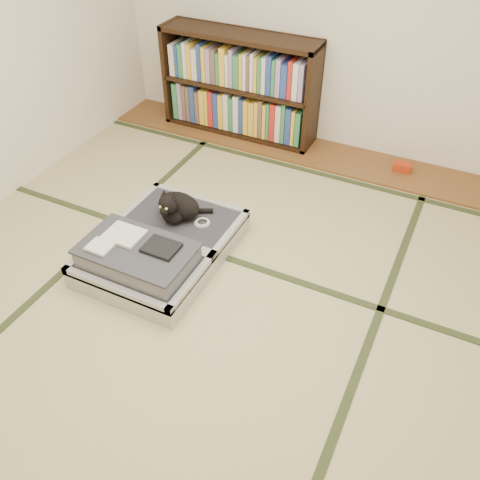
% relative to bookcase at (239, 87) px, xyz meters
% --- Properties ---
extents(floor, '(4.50, 4.50, 0.00)m').
position_rel_bookcase_xyz_m(floor, '(0.80, -2.07, -0.45)').
color(floor, tan).
rests_on(floor, ground).
extents(wood_strip, '(4.00, 0.50, 0.02)m').
position_rel_bookcase_xyz_m(wood_strip, '(0.80, -0.07, -0.44)').
color(wood_strip, brown).
rests_on(wood_strip, ground).
extents(red_item, '(0.15, 0.10, 0.07)m').
position_rel_bookcase_xyz_m(red_item, '(1.57, -0.04, -0.40)').
color(red_item, '#A92A0D').
rests_on(red_item, wood_strip).
extents(room_shell, '(4.50, 4.50, 4.50)m').
position_rel_bookcase_xyz_m(room_shell, '(0.80, -2.07, 1.01)').
color(room_shell, white).
rests_on(room_shell, ground).
extents(tatami_borders, '(4.00, 4.50, 0.01)m').
position_rel_bookcase_xyz_m(tatami_borders, '(0.80, -1.57, -0.45)').
color(tatami_borders, '#2D381E').
rests_on(tatami_borders, ground).
extents(bookcase, '(1.45, 0.33, 0.93)m').
position_rel_bookcase_xyz_m(bookcase, '(0.00, 0.00, 0.00)').
color(bookcase, black).
rests_on(bookcase, wood_strip).
extents(suitcase, '(0.81, 1.08, 0.32)m').
position_rel_bookcase_xyz_m(suitcase, '(0.32, -1.89, -0.34)').
color(suitcase, '#B4B4B9').
rests_on(suitcase, floor).
extents(cat, '(0.36, 0.36, 0.29)m').
position_rel_bookcase_xyz_m(cat, '(0.30, -1.60, -0.19)').
color(cat, black).
rests_on(cat, suitcase).
extents(cable_coil, '(0.11, 0.11, 0.03)m').
position_rel_bookcase_xyz_m(cable_coil, '(0.49, -1.58, -0.28)').
color(cable_coil, white).
rests_on(cable_coil, suitcase).
extents(hanger, '(0.38, 0.27, 0.01)m').
position_rel_bookcase_xyz_m(hanger, '(-0.06, -2.03, -0.44)').
color(hanger, black).
rests_on(hanger, floor).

